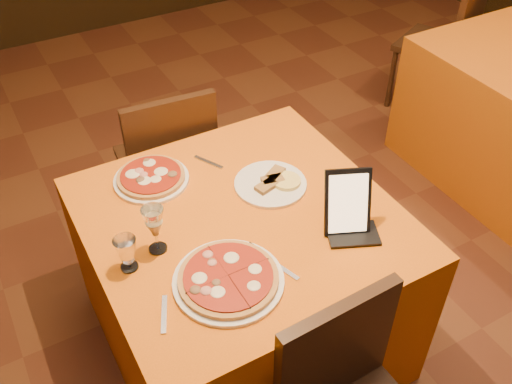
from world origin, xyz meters
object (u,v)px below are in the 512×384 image
chair_main_far (165,161)px  pizza_near (228,279)px  water_glass (127,254)px  wine_glass (155,230)px  chair_side_far (434,44)px  tablet (348,202)px  main_table (243,282)px  pizza_far (151,178)px

chair_main_far → pizza_near: bearing=84.9°
chair_main_far → water_glass: size_ratio=7.00×
wine_glass → water_glass: 0.12m
chair_side_far → tablet: size_ratio=3.73×
chair_side_far → chair_main_far: bearing=-15.7°
main_table → chair_main_far: size_ratio=1.21×
pizza_far → chair_main_far: bearing=65.1°
pizza_far → wine_glass: wine_glass is taller
wine_glass → tablet: tablet is taller
water_glass → tablet: 0.77m
main_table → water_glass: 0.63m
tablet → chair_main_far: bearing=129.6°
pizza_near → water_glass: bearing=139.6°
pizza_far → pizza_near: bearing=-87.3°
main_table → pizza_far: (-0.21, 0.35, 0.39)m
main_table → chair_main_far: (0.00, 0.81, 0.08)m
main_table → wine_glass: size_ratio=5.79×
chair_main_far → pizza_far: chair_main_far is taller
water_glass → wine_glass: bearing=15.4°
main_table → water_glass: (-0.44, -0.04, 0.44)m
chair_side_far → water_glass: size_ratio=7.00×
pizza_far → water_glass: (-0.23, -0.39, 0.05)m
water_glass → chair_side_far: bearing=25.0°
chair_side_far → pizza_near: 2.64m
chair_main_far → wine_glass: size_ratio=4.79×
chair_main_far → pizza_near: size_ratio=2.49×
pizza_far → tablet: bearing=-48.8°
main_table → pizza_near: pizza_near is taller
main_table → tablet: 0.62m
wine_glass → pizza_near: bearing=-60.2°
chair_main_far → tablet: 1.16m
chair_main_far → pizza_far: size_ratio=3.08×
main_table → tablet: tablet is taller
chair_main_far → water_glass: (-0.44, -0.85, 0.36)m
main_table → tablet: bearing=-38.2°
pizza_near → tablet: tablet is taller
pizza_far → wine_glass: 0.38m
pizza_near → pizza_far: bearing=92.7°
pizza_near → water_glass: (-0.26, 0.22, 0.05)m
main_table → chair_side_far: chair_side_far is taller
pizza_far → wine_glass: size_ratio=1.56×
pizza_near → wine_glass: (-0.14, 0.25, 0.08)m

